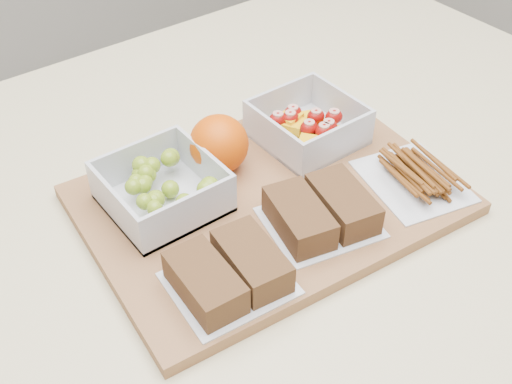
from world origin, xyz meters
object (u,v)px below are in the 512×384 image
Objects in this scene: orange at (219,144)px; sandwich_bag_left at (229,272)px; sandwich_bag_center at (321,211)px; pretzel_bag at (414,173)px; cutting_board at (269,200)px; fruit_container at (307,126)px; grape_container at (162,188)px.

sandwich_bag_left is (-0.10, -0.16, -0.02)m from orange.
pretzel_bag is (0.14, -0.01, -0.00)m from sandwich_bag_center.
orange reaches higher than sandwich_bag_left.
cutting_board is at bearing -77.29° from orange.
orange is 0.49× the size of pretzel_bag.
sandwich_bag_center is (0.03, -0.15, -0.02)m from orange.
fruit_container is 0.81× the size of pretzel_bag.
sandwich_bag_center is at bearing -72.97° from cutting_board.
sandwich_bag_center is at bearing -125.18° from fruit_container.
orange is 0.24m from pretzel_bag.
cutting_board is at bearing -30.94° from grape_container.
sandwich_bag_center is at bearing -77.67° from orange.
grape_container is 0.21m from fruit_container.
fruit_container reaches higher than pretzel_bag.
sandwich_bag_center is at bearing 4.93° from sandwich_bag_left.
grape_container reaches higher than fruit_container.
fruit_container is at bearing -8.54° from orange.
sandwich_bag_left is 0.13m from sandwich_bag_center.
fruit_container is (0.21, -0.01, -0.00)m from grape_container.
pretzel_bag is at bearing -5.57° from sandwich_bag_center.
orange is at bearing 58.13° from sandwich_bag_left.
sandwich_bag_left is (-0.12, -0.08, 0.03)m from cutting_board.
sandwich_bag_left reaches higher than cutting_board.
grape_container is 0.15m from sandwich_bag_left.
pretzel_bag is at bearing -72.78° from fruit_container.
grape_container is at bearing 149.92° from pretzel_bag.
orange is (-0.02, 0.08, 0.04)m from cutting_board.
sandwich_bag_center is (0.02, -0.07, 0.03)m from cutting_board.
cutting_board is 3.44× the size of grape_container.
pretzel_bag is at bearing -43.85° from orange.
grape_container is at bearing 178.58° from fruit_container.
fruit_container is 0.96× the size of sandwich_bag_left.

